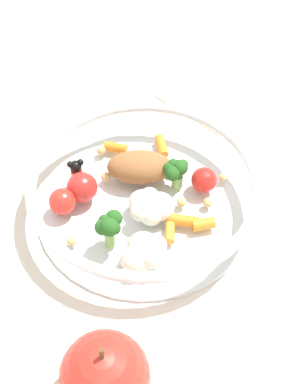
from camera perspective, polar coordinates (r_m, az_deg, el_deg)
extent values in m
plane|color=silver|center=(0.58, 1.19, -1.49)|extent=(2.40, 2.40, 0.00)
cylinder|color=white|center=(0.57, 0.00, -1.46)|extent=(0.23, 0.23, 0.01)
torus|color=white|center=(0.54, 0.00, 1.24)|extent=(0.24, 0.24, 0.01)
ellipsoid|color=#935B33|center=(0.58, -0.46, 2.69)|extent=(0.08, 0.08, 0.03)
cylinder|color=#7FAD5B|center=(0.53, -3.72, -4.93)|extent=(0.01, 0.01, 0.02)
sphere|color=#23561E|center=(0.51, -4.20, -3.13)|extent=(0.01, 0.01, 0.01)
sphere|color=#23561E|center=(0.51, -4.46, -3.80)|extent=(0.02, 0.02, 0.02)
sphere|color=#23561E|center=(0.50, -3.75, -3.79)|extent=(0.02, 0.02, 0.02)
sphere|color=#23561E|center=(0.51, -3.25, -3.89)|extent=(0.01, 0.01, 0.01)
sphere|color=#23561E|center=(0.51, -3.26, -2.82)|extent=(0.02, 0.02, 0.02)
cylinder|color=#7FAD5B|center=(0.58, 3.48, 1.29)|extent=(0.01, 0.01, 0.02)
sphere|color=#23561E|center=(0.57, 3.15, 2.95)|extent=(0.01, 0.01, 0.01)
sphere|color=#23561E|center=(0.57, 2.80, 2.50)|extent=(0.02, 0.02, 0.02)
sphere|color=#23561E|center=(0.56, 3.15, 1.95)|extent=(0.02, 0.02, 0.02)
sphere|color=#23561E|center=(0.56, 3.75, 2.03)|extent=(0.01, 0.01, 0.01)
sphere|color=#23561E|center=(0.56, 4.14, 2.42)|extent=(0.02, 0.02, 0.02)
sphere|color=#23561E|center=(0.57, 4.17, 2.95)|extent=(0.01, 0.01, 0.01)
sphere|color=#23561E|center=(0.57, 3.54, 2.93)|extent=(0.01, 0.01, 0.01)
sphere|color=silver|center=(0.51, -0.11, -5.99)|extent=(0.03, 0.03, 0.03)
sphere|color=silver|center=(0.51, -0.86, -7.20)|extent=(0.03, 0.03, 0.03)
sphere|color=silver|center=(0.51, 0.81, -6.88)|extent=(0.03, 0.03, 0.03)
sphere|color=silver|center=(0.51, 1.28, -5.78)|extent=(0.02, 0.02, 0.02)
sphere|color=white|center=(0.55, -0.25, -1.16)|extent=(0.03, 0.03, 0.03)
sphere|color=white|center=(0.55, -0.33, -1.49)|extent=(0.02, 0.02, 0.02)
sphere|color=white|center=(0.54, -0.47, -2.14)|extent=(0.02, 0.02, 0.02)
sphere|color=white|center=(0.54, 0.77, -2.34)|extent=(0.03, 0.03, 0.03)
sphere|color=white|center=(0.55, 1.67, -1.59)|extent=(0.03, 0.03, 0.03)
sphere|color=white|center=(0.55, 0.29, -1.33)|extent=(0.03, 0.03, 0.03)
sphere|color=white|center=(0.56, 0.60, -0.51)|extent=(0.02, 0.02, 0.02)
cube|color=yellow|center=(0.59, -7.12, 1.12)|extent=(0.02, 0.02, 0.00)
cylinder|color=red|center=(0.58, -7.21, 1.80)|extent=(0.02, 0.02, 0.02)
sphere|color=black|center=(0.57, -7.35, 2.75)|extent=(0.01, 0.01, 0.01)
sphere|color=black|center=(0.57, -6.85, 3.19)|extent=(0.01, 0.01, 0.01)
sphere|color=black|center=(0.57, -7.93, 2.95)|extent=(0.01, 0.01, 0.01)
cylinder|color=orange|center=(0.62, -3.05, 4.77)|extent=(0.03, 0.02, 0.01)
cylinder|color=orange|center=(0.54, 2.79, -4.40)|extent=(0.02, 0.02, 0.01)
cylinder|color=orange|center=(0.55, 4.26, -3.00)|extent=(0.03, 0.03, 0.01)
cylinder|color=orange|center=(0.62, 1.89, 4.96)|extent=(0.03, 0.02, 0.01)
cylinder|color=orange|center=(0.55, 6.38, -3.45)|extent=(0.02, 0.03, 0.01)
sphere|color=red|center=(0.56, -6.66, 0.50)|extent=(0.03, 0.03, 0.03)
sphere|color=red|center=(0.57, 6.46, 1.28)|extent=(0.03, 0.03, 0.03)
sphere|color=red|center=(0.56, -8.74, -1.01)|extent=(0.03, 0.03, 0.03)
sphere|color=tan|center=(0.56, 6.86, -1.13)|extent=(0.01, 0.01, 0.01)
sphere|color=#D1B775|center=(0.56, 4.03, -1.08)|extent=(0.01, 0.01, 0.01)
sphere|color=tan|center=(0.59, 3.07, 2.52)|extent=(0.01, 0.01, 0.01)
sphere|color=#D1B775|center=(0.59, 8.48, 1.57)|extent=(0.01, 0.01, 0.01)
sphere|color=tan|center=(0.54, -7.80, -5.21)|extent=(0.01, 0.01, 0.01)
sphere|color=tan|center=(0.61, -4.78, 4.37)|extent=(0.01, 0.01, 0.01)
sphere|color=#D1B775|center=(0.59, -4.09, 1.61)|extent=(0.01, 0.01, 0.01)
sphere|color=red|center=(0.44, -4.23, -19.09)|extent=(0.07, 0.07, 0.07)
cylinder|color=brown|center=(0.40, -4.58, -16.88)|extent=(0.00, 0.00, 0.01)
cube|color=silver|center=(0.72, 8.05, 10.86)|extent=(0.12, 0.14, 0.01)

